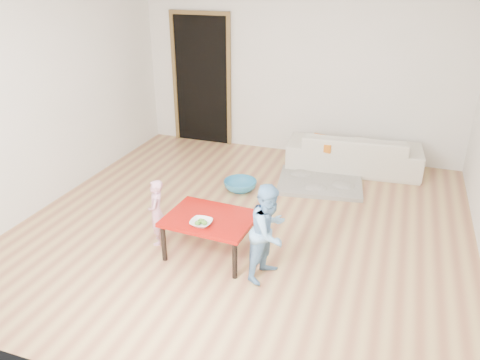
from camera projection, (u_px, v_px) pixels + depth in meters
The scene contains 13 objects.
floor at pixel (246, 224), 5.44m from camera, with size 5.00×5.00×0.01m, color #A66947.
back_wall at pixel (299, 70), 7.04m from camera, with size 5.00×0.02×2.60m, color white.
left_wall at pixel (51, 96), 5.65m from camera, with size 0.02×5.00×2.60m, color white.
doorway at pixel (202, 81), 7.62m from camera, with size 1.02×0.08×2.11m, color brown, non-canonical shape.
sofa at pixel (354, 152), 6.79m from camera, with size 1.89×0.74×0.55m, color beige.
cushion at pixel (322, 143), 6.71m from camera, with size 0.43×0.38×0.12m, color orange.
red_table at pixel (211, 236), 4.79m from camera, with size 0.88×0.66×0.44m, color #9A0E08, non-canonical shape.
bowl at pixel (201, 223), 4.54m from camera, with size 0.21×0.21×0.05m, color white.
broccoli at pixel (201, 223), 4.54m from camera, with size 0.12×0.12×0.06m, color #2D5919, non-canonical shape.
child_pink at pixel (157, 212), 4.94m from camera, with size 0.27×0.18×0.73m, color pink.
child_blue at pixel (269, 232), 4.35m from camera, with size 0.47×0.37×0.96m, color #5DA2D9.
basin at pixel (240, 185), 6.23m from camera, with size 0.44×0.44×0.14m, color teal.
blanket at pixel (320, 182), 6.42m from camera, with size 1.12×0.93×0.06m, color #ACA598, non-canonical shape.
Camera 1 is at (1.51, -4.48, 2.74)m, focal length 35.00 mm.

